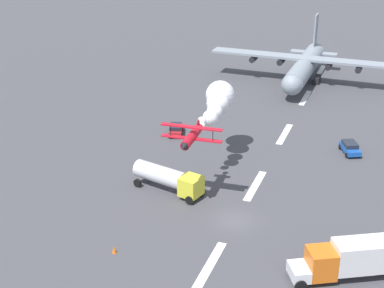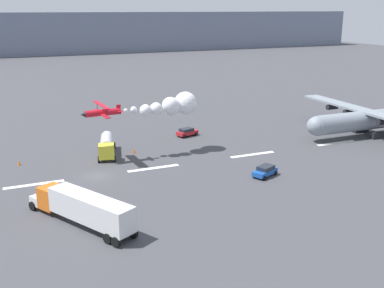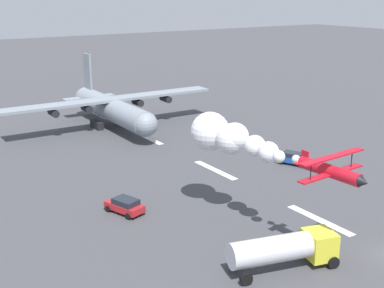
{
  "view_description": "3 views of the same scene",
  "coord_description": "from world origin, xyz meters",
  "views": [
    {
      "loc": [
        -52.13,
        -14.12,
        32.46
      ],
      "look_at": [
        2.7,
        5.92,
        6.97
      ],
      "focal_mm": 54.46,
      "sensor_mm": 36.0,
      "label": 1
    },
    {
      "loc": [
        -12.21,
        -63.05,
        23.17
      ],
      "look_at": [
        15.27,
        0.9,
        2.77
      ],
      "focal_mm": 43.6,
      "sensor_mm": 36.0,
      "label": 2
    },
    {
      "loc": [
        -22.85,
        35.15,
        21.08
      ],
      "look_at": [
        30.89,
        0.0,
        2.04
      ],
      "focal_mm": 48.65,
      "sensor_mm": 36.0,
      "label": 3
    }
  ],
  "objects": [
    {
      "name": "runway_stripe_7",
      "position": [
        42.84,
        0.0,
        0.01
      ],
      "size": [
        8.0,
        0.9,
        0.01
      ],
      "primitive_type": "cube",
      "color": "white",
      "rests_on": "ground"
    },
    {
      "name": "traffic_cone_far",
      "position": [
        8.04,
        8.51,
        0.38
      ],
      "size": [
        0.44,
        0.44,
        0.75
      ],
      "primitive_type": "cone",
      "color": "orange",
      "rests_on": "ground"
    },
    {
      "name": "airport_staff_sedan",
      "position": [
        20.25,
        14.85,
        0.81
      ],
      "size": [
        4.4,
        2.99,
        1.52
      ],
      "color": "#B21E23",
      "rests_on": "ground"
    },
    {
      "name": "cargo_transport_plane",
      "position": [
        50.3,
        1.82,
        3.22
      ],
      "size": [
        24.55,
        34.72,
        10.8
      ],
      "color": "gray",
      "rests_on": "ground"
    },
    {
      "name": "runway_stripe_6",
      "position": [
        25.7,
        0.0,
        0.01
      ],
      "size": [
        8.0,
        0.9,
        0.01
      ],
      "primitive_type": "cube",
      "color": "white",
      "rests_on": "ground"
    },
    {
      "name": "traffic_cone_near",
      "position": [
        -9.86,
        9.4,
        0.38
      ],
      "size": [
        0.44,
        0.44,
        0.75
      ],
      "primitive_type": "cone",
      "color": "orange",
      "rests_on": "ground"
    },
    {
      "name": "fuel_tanker_truck",
      "position": [
        3.72,
        9.18,
        1.74
      ],
      "size": [
        4.72,
        9.14,
        2.9
      ],
      "color": "yellow",
      "rests_on": "ground"
    },
    {
      "name": "runway_stripe_8",
      "position": [
        59.98,
        0.0,
        0.01
      ],
      "size": [
        8.0,
        0.9,
        0.01
      ],
      "primitive_type": "cube",
      "color": "white",
      "rests_on": "ground"
    },
    {
      "name": "runway_stripe_5",
      "position": [
        8.57,
        0.0,
        0.01
      ],
      "size": [
        8.0,
        0.9,
        0.01
      ],
      "primitive_type": "cube",
      "color": "white",
      "rests_on": "ground"
    },
    {
      "name": "stunt_biplane_red",
      "position": [
        14.02,
        6.71,
        7.9
      ],
      "size": [
        19.43,
        6.86,
        3.78
      ],
      "color": "red"
    },
    {
      "name": "followme_car_yellow",
      "position": [
        22.14,
        -9.58,
        0.81
      ],
      "size": [
        4.4,
        3.33,
        1.52
      ],
      "color": "#194CA5",
      "rests_on": "ground"
    },
    {
      "name": "runway_stripe_4",
      "position": [
        -8.57,
        0.0,
        0.01
      ],
      "size": [
        8.0,
        0.9,
        0.01
      ],
      "primitive_type": "cube",
      "color": "white",
      "rests_on": "ground"
    },
    {
      "name": "ground_plane",
      "position": [
        0.0,
        0.0,
        0.0
      ],
      "size": [
        440.0,
        440.0,
        0.0
      ],
      "primitive_type": "plane",
      "color": "#424247",
      "rests_on": "ground"
    },
    {
      "name": "semi_truck_orange",
      "position": [
        -4.7,
        -14.94,
        2.14
      ],
      "size": [
        9.88,
        14.96,
        3.7
      ],
      "color": "silver",
      "rests_on": "ground"
    }
  ]
}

